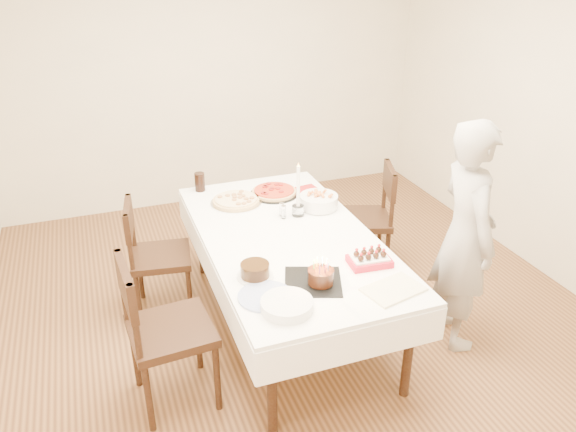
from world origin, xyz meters
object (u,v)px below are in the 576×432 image
object	(u,v)px
dining_table	(288,281)
pasta_bowl	(319,201)
person	(465,236)
chair_left_dessert	(171,331)
pizza_pepperoni	(274,192)
layer_cake	(255,271)
taper_candle	(298,190)
chair_right_savory	(363,219)
pizza_white	(236,201)
birthday_cake	(321,272)
chair_left_savory	(161,257)
strawberry_box	(369,260)
cola_glass	(200,182)

from	to	relation	value
dining_table	pasta_bowl	bearing A→B (deg)	42.71
person	chair_left_dessert	bearing A→B (deg)	98.40
pizza_pepperoni	layer_cake	distance (m)	1.24
pizza_pepperoni	taper_candle	xyz separation A→B (m)	(0.04, -0.42, 0.19)
pasta_bowl	chair_right_savory	bearing A→B (deg)	20.76
pizza_white	birthday_cake	distance (m)	1.29
birthday_cake	chair_left_dessert	bearing A→B (deg)	168.70
chair_left_dessert	taper_candle	size ratio (longest dim) A/B	2.46
chair_left_dessert	layer_cake	xyz separation A→B (m)	(0.54, 0.03, 0.28)
chair_left_savory	pizza_pepperoni	bearing A→B (deg)	-160.70
chair_right_savory	chair_left_savory	bearing A→B (deg)	-159.88
taper_candle	pizza_white	bearing A→B (deg)	136.00
pizza_white	strawberry_box	size ratio (longest dim) A/B	1.52
chair_right_savory	taper_candle	world-z (taller)	taper_candle
taper_candle	layer_cake	bearing A→B (deg)	-127.97
person	pasta_bowl	size ratio (longest dim) A/B	5.53
person	pizza_white	world-z (taller)	person
person	strawberry_box	xyz separation A→B (m)	(-0.72, -0.01, -0.03)
chair_right_savory	strawberry_box	world-z (taller)	chair_right_savory
strawberry_box	taper_candle	bearing A→B (deg)	101.99
pizza_white	pizza_pepperoni	size ratio (longest dim) A/B	1.03
chair_right_savory	strawberry_box	xyz separation A→B (m)	(-0.51, -1.07, 0.30)
chair_left_dessert	pasta_bowl	size ratio (longest dim) A/B	3.49
pizza_white	taper_candle	bearing A→B (deg)	-44.00
person	chair_right_savory	bearing A→B (deg)	21.32
cola_glass	birthday_cake	xyz separation A→B (m)	(0.38, -1.62, 0.01)
pizza_pepperoni	birthday_cake	bearing A→B (deg)	-97.01
taper_candle	layer_cake	xyz separation A→B (m)	(-0.55, -0.71, -0.16)
chair_left_savory	strawberry_box	distance (m)	1.61
cola_glass	dining_table	bearing A→B (deg)	-67.51
birthday_cake	pizza_white	bearing A→B (deg)	97.49
pasta_bowl	birthday_cake	xyz separation A→B (m)	(-0.40, -0.99, 0.03)
chair_right_savory	cola_glass	size ratio (longest dim) A/B	6.27
person	pizza_pepperoni	distance (m)	1.54
chair_left_dessert	pizza_pepperoni	distance (m)	1.59
pizza_pepperoni	taper_candle	bearing A→B (deg)	-84.13
strawberry_box	pizza_pepperoni	bearing A→B (deg)	99.92
cola_glass	person	bearing A→B (deg)	-45.50
pizza_white	cola_glass	world-z (taller)	cola_glass
chair_right_savory	birthday_cake	bearing A→B (deg)	-107.76
chair_left_dessert	chair_left_savory	bearing A→B (deg)	-99.10
person	taper_candle	distance (m)	1.21
dining_table	taper_candle	distance (m)	0.67
pizza_pepperoni	cola_glass	distance (m)	0.61
layer_cake	strawberry_box	world-z (taller)	layer_cake
chair_left_dessert	pizza_pepperoni	xyz separation A→B (m)	(1.05, 1.17, 0.26)
person	cola_glass	distance (m)	2.11
chair_left_dessert	birthday_cake	world-z (taller)	chair_left_dessert
layer_cake	strawberry_box	bearing A→B (deg)	-8.20
chair_left_dessert	taper_candle	xyz separation A→B (m)	(1.09, 0.74, 0.45)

